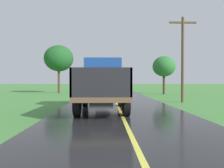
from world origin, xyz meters
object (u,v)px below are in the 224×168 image
Objects in this scene: banana_truck_near at (103,83)px; utility_pole_roadside at (183,56)px; roadside_tree_mid_right at (59,59)px; roadside_tree_near_left at (164,67)px.

banana_truck_near is 7.20m from utility_pole_roadside.
roadside_tree_near_left is at bearing -12.22° from roadside_tree_mid_right.
banana_truck_near is 0.95× the size of roadside_tree_mid_right.
roadside_tree_near_left is at bearing 61.46° from banana_truck_near.
banana_truck_near is at bearing -69.22° from roadside_tree_mid_right.
roadside_tree_mid_right reaches higher than roadside_tree_near_left.
banana_truck_near is at bearing -146.58° from utility_pole_roadside.
utility_pole_roadside is at bearing -97.22° from roadside_tree_near_left.
banana_truck_near is 14.59m from roadside_tree_near_left.
roadside_tree_mid_right is (-11.67, 11.67, 1.03)m from utility_pole_roadside.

